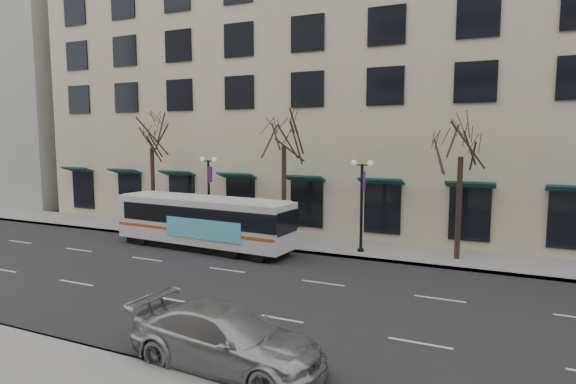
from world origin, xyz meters
The scene contains 11 objects.
ground centered at (0.00, 0.00, 0.00)m, with size 160.00×160.00×0.00m, color black.
sidewalk_far centered at (5.00, 9.00, 0.07)m, with size 80.00×4.00×0.15m, color gray.
building_hotel centered at (-2.00, 21.00, 12.00)m, with size 40.00×20.00×24.00m, color beige.
building_far_upblock centered at (-38.00, 21.00, 14.00)m, with size 28.00×20.00×28.00m, color #999993.
tree_far_left centered at (-10.00, 8.80, 6.70)m, with size 3.60×3.60×8.34m.
tree_far_mid centered at (0.00, 8.80, 6.91)m, with size 3.60×3.60×8.55m.
tree_far_right centered at (10.00, 8.80, 6.42)m, with size 3.60×3.60×8.06m.
lamp_post_left centered at (-4.99, 8.20, 2.94)m, with size 1.22×0.45×5.21m.
lamp_post_right centered at (5.01, 8.20, 2.94)m, with size 1.22×0.45×5.21m.
city_bus centered at (-3.56, 5.56, 1.65)m, with size 11.30×3.19×3.03m.
silver_car centered at (5.32, -6.20, 0.85)m, with size 2.39×5.89×1.71m, color #9FA2A7.
Camera 1 is at (12.31, -17.20, 6.47)m, focal length 30.00 mm.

